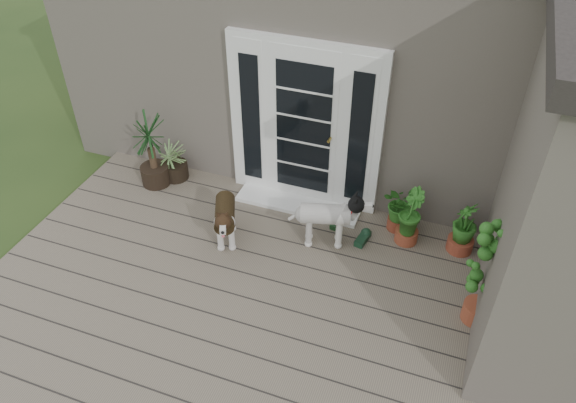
% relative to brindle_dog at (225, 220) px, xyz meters
% --- Properties ---
extents(deck, '(6.20, 4.60, 0.12)m').
position_rel_brindle_dog_xyz_m(deck, '(0.78, -1.09, -0.37)').
color(deck, '#6B5B4C').
rests_on(deck, ground).
extents(house_main, '(7.40, 4.00, 3.10)m').
position_rel_brindle_dog_xyz_m(house_main, '(0.78, 3.16, 1.12)').
color(house_main, '#665E54').
rests_on(house_main, ground).
extents(door_unit, '(1.90, 0.14, 2.15)m').
position_rel_brindle_dog_xyz_m(door_unit, '(0.58, 1.11, 0.77)').
color(door_unit, white).
rests_on(door_unit, deck).
extents(door_step, '(1.60, 0.40, 0.05)m').
position_rel_brindle_dog_xyz_m(door_step, '(0.58, 0.91, -0.28)').
color(door_step, white).
rests_on(door_step, deck).
extents(brindle_dog, '(0.59, 0.80, 0.61)m').
position_rel_brindle_dog_xyz_m(brindle_dog, '(0.00, 0.00, 0.00)').
color(brindle_dog, '#352613').
rests_on(brindle_dog, deck).
extents(white_dog, '(0.83, 0.53, 0.64)m').
position_rel_brindle_dog_xyz_m(white_dog, '(1.10, 0.36, 0.01)').
color(white_dog, white).
rests_on(white_dog, deck).
extents(spider_plant, '(0.71, 0.71, 0.61)m').
position_rel_brindle_dog_xyz_m(spider_plant, '(-1.19, 0.91, -0.00)').
color(spider_plant, '#9CB46F').
rests_on(spider_plant, deck).
extents(yucca, '(0.81, 0.81, 1.05)m').
position_rel_brindle_dog_xyz_m(yucca, '(-1.38, 0.71, 0.22)').
color(yucca, black).
rests_on(yucca, deck).
extents(herb_a, '(0.56, 0.56, 0.53)m').
position_rel_brindle_dog_xyz_m(herb_a, '(1.86, 0.91, -0.04)').
color(herb_a, '#175118').
rests_on(herb_a, deck).
extents(herb_b, '(0.40, 0.40, 0.53)m').
position_rel_brindle_dog_xyz_m(herb_b, '(2.01, 0.72, -0.04)').
color(herb_b, '#2B651C').
rests_on(herb_b, deck).
extents(herb_c, '(0.39, 0.39, 0.52)m').
position_rel_brindle_dog_xyz_m(herb_c, '(2.63, 0.79, -0.04)').
color(herb_c, '#245016').
rests_on(herb_c, deck).
extents(sapling, '(0.50, 0.50, 1.51)m').
position_rel_brindle_dog_xyz_m(sapling, '(2.90, -0.21, 0.45)').
color(sapling, '#1E5418').
rests_on(sapling, deck).
extents(clog_left, '(0.16, 0.29, 0.08)m').
position_rel_brindle_dog_xyz_m(clog_left, '(1.16, 0.71, -0.27)').
color(clog_left, '#163719').
rests_on(clog_left, deck).
extents(clog_right, '(0.20, 0.34, 0.10)m').
position_rel_brindle_dog_xyz_m(clog_right, '(1.53, 0.53, -0.26)').
color(clog_right, '#14341F').
rests_on(clog_right, deck).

